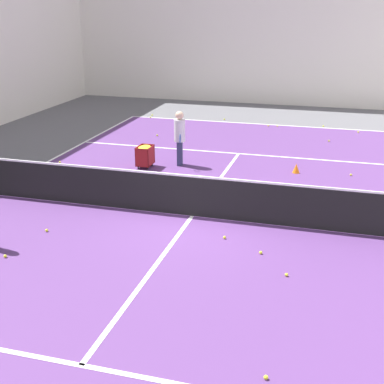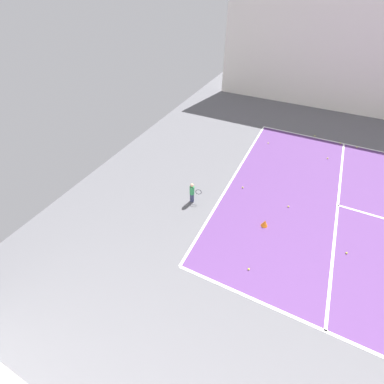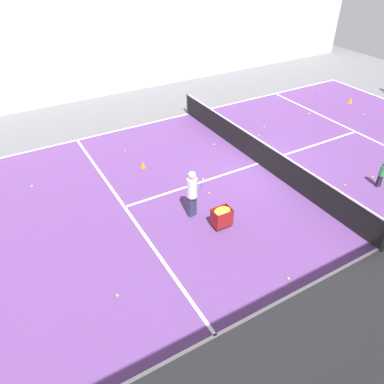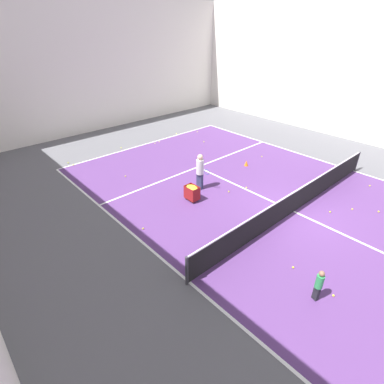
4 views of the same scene
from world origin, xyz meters
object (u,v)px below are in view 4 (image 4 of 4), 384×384
object	(u,v)px
tennis_net	(296,200)
child_midcourt	(319,284)
coach_at_net	(200,169)
training_cone_0	(246,163)
ball_cart	(192,190)

from	to	relation	value
tennis_net	child_midcourt	distance (m)	4.71
child_midcourt	coach_at_net	bearing A→B (deg)	1.88
coach_at_net	child_midcourt	bearing A→B (deg)	-27.72
coach_at_net	training_cone_0	xyz separation A→B (m)	(3.77, 0.18, -0.87)
child_midcourt	ball_cart	size ratio (longest dim) A/B	1.51
tennis_net	coach_at_net	xyz separation A→B (m)	(-1.60, 4.17, 0.46)
tennis_net	ball_cart	bearing A→B (deg)	125.76
child_midcourt	ball_cart	distance (m)	6.65
child_midcourt	training_cone_0	size ratio (longest dim) A/B	3.66
tennis_net	child_midcourt	bearing A→B (deg)	-141.28
tennis_net	coach_at_net	size ratio (longest dim) A/B	6.86
tennis_net	ball_cart	distance (m)	4.46
ball_cart	tennis_net	bearing A→B (deg)	-54.24
coach_at_net	tennis_net	bearing A→B (deg)	9.51
tennis_net	training_cone_0	size ratio (longest dim) A/B	41.11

